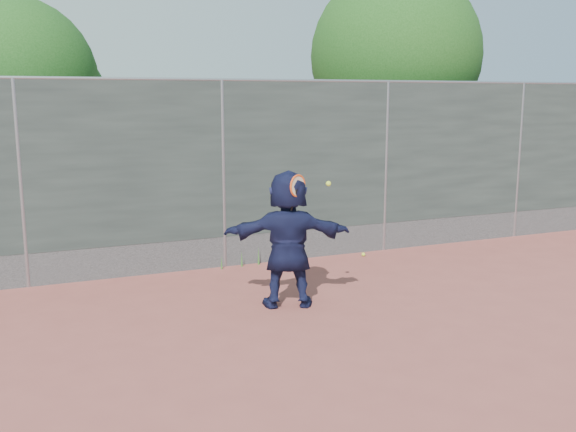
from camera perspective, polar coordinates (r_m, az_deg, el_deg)
name	(u,v)px	position (r m, az deg, el deg)	size (l,w,h in m)	color
ground	(315,340)	(7.49, 2.42, -10.94)	(80.00, 80.00, 0.00)	#9E4C42
player	(288,239)	(8.40, 0.00, -2.03)	(1.69, 0.54, 1.82)	#161A3E
ball_ground	(363,254)	(11.27, 6.72, -3.41)	(0.07, 0.07, 0.07)	#C8E332
fence	(223,170)	(10.31, -5.77, 4.06)	(20.00, 0.06, 3.03)	#38423D
swing_action	(301,187)	(8.13, 1.12, 2.59)	(0.58, 0.16, 0.51)	#F24D16
tree_right	(401,61)	(14.29, 10.04, 13.43)	(3.78, 3.60, 5.39)	#382314
tree_left	(23,86)	(12.86, -22.50, 10.67)	(3.15, 3.00, 4.53)	#382314
weed_clump	(244,258)	(10.55, -3.91, -3.77)	(0.68, 0.07, 0.30)	#387226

